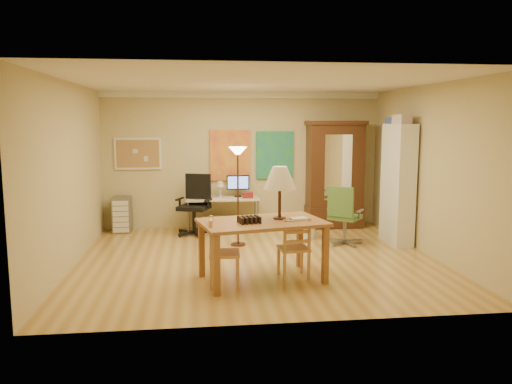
{
  "coord_description": "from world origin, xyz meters",
  "views": [
    {
      "loc": [
        -0.9,
        -7.46,
        2.11
      ],
      "look_at": [
        0.01,
        0.3,
        1.01
      ],
      "focal_mm": 35.0,
      "sensor_mm": 36.0,
      "label": 1
    }
  ],
  "objects": [
    {
      "name": "office_chair_black",
      "position": [
        -0.96,
        1.84,
        0.3
      ],
      "size": [
        0.7,
        0.7,
        1.14
      ],
      "color": "black",
      "rests_on": "floor"
    },
    {
      "name": "floor",
      "position": [
        0.0,
        0.0,
        0.0
      ],
      "size": [
        5.5,
        5.5,
        0.0
      ],
      "primitive_type": "plane",
      "color": "#A3773A",
      "rests_on": "ground"
    },
    {
      "name": "dining_table",
      "position": [
        0.03,
        -0.98,
        0.96
      ],
      "size": [
        1.79,
        1.29,
        1.52
      ],
      "color": "brown",
      "rests_on": "floor"
    },
    {
      "name": "corkboard",
      "position": [
        -2.05,
        2.47,
        1.5
      ],
      "size": [
        0.9,
        0.04,
        0.62
      ],
      "primitive_type": "cube",
      "color": "#9F784B",
      "rests_on": "floor"
    },
    {
      "name": "computer_desk",
      "position": [
        -0.4,
        2.15,
        0.39
      ],
      "size": [
        1.42,
        0.62,
        1.07
      ],
      "color": "tan",
      "rests_on": "floor"
    },
    {
      "name": "wastebin",
      "position": [
        1.06,
        1.25,
        0.18
      ],
      "size": [
        0.3,
        0.3,
        0.37
      ],
      "primitive_type": "cylinder",
      "color": "silver",
      "rests_on": "floor"
    },
    {
      "name": "torchiere_lamp",
      "position": [
        -0.22,
        0.92,
        1.36
      ],
      "size": [
        0.31,
        0.31,
        1.7
      ],
      "color": "#46271C",
      "rests_on": "floor"
    },
    {
      "name": "art_panel_right",
      "position": [
        0.65,
        2.47,
        1.45
      ],
      "size": [
        0.75,
        0.04,
        0.95
      ],
      "primitive_type": "cube",
      "color": "teal",
      "rests_on": "floor"
    },
    {
      "name": "ladder_chair_left",
      "position": [
        -0.6,
        -1.16,
        0.41
      ],
      "size": [
        0.41,
        0.43,
        0.89
      ],
      "color": "tan",
      "rests_on": "floor"
    },
    {
      "name": "ladder_chair_back",
      "position": [
        0.39,
        -0.97,
        0.39
      ],
      "size": [
        0.42,
        0.41,
        0.84
      ],
      "color": "tan",
      "rests_on": "floor"
    },
    {
      "name": "art_panel_left",
      "position": [
        -0.25,
        2.47,
        1.45
      ],
      "size": [
        0.8,
        0.04,
        1.0
      ],
      "primitive_type": "cube",
      "color": "yellow",
      "rests_on": "floor"
    },
    {
      "name": "bookshelf",
      "position": [
        2.55,
        0.77,
        1.03
      ],
      "size": [
        0.31,
        0.83,
        2.08
      ],
      "color": "white",
      "rests_on": "floor"
    },
    {
      "name": "drawer_cart",
      "position": [
        -2.36,
        2.23,
        0.34
      ],
      "size": [
        0.34,
        0.41,
        0.69
      ],
      "color": "slate",
      "rests_on": "floor"
    },
    {
      "name": "crown_molding",
      "position": [
        0.0,
        2.46,
        2.64
      ],
      "size": [
        5.5,
        0.08,
        0.12
      ],
      "primitive_type": "cube",
      "color": "white",
      "rests_on": "floor"
    },
    {
      "name": "armoire",
      "position": [
        1.84,
        2.24,
        0.93
      ],
      "size": [
        1.16,
        0.55,
        2.14
      ],
      "color": "#361F0E",
      "rests_on": "floor"
    },
    {
      "name": "office_chair_green",
      "position": [
        1.6,
        0.76,
        0.28
      ],
      "size": [
        0.66,
        0.66,
        1.03
      ],
      "color": "slate",
      "rests_on": "floor"
    }
  ]
}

